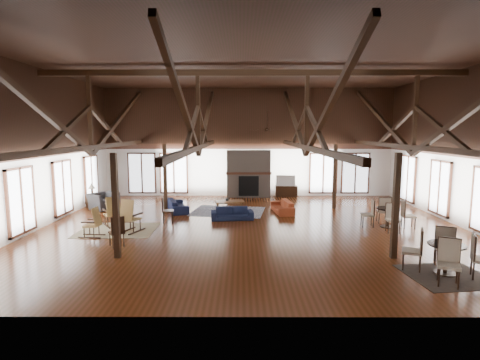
{
  "coord_description": "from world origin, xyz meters",
  "views": [
    {
      "loc": [
        -0.41,
        -13.98,
        3.65
      ],
      "look_at": [
        -0.46,
        1.0,
        1.69
      ],
      "focal_mm": 28.0,
      "sensor_mm": 36.0,
      "label": 1
    }
  ],
  "objects_px": {
    "sofa_orange": "(282,207)",
    "tv_console": "(286,191)",
    "armchair": "(103,201)",
    "cafe_table_far": "(388,214)",
    "sofa_navy_front": "(232,213)",
    "cafe_table_near": "(446,253)",
    "coffee_table": "(230,202)",
    "sofa_navy_left": "(178,205)"
  },
  "relations": [
    {
      "from": "sofa_orange",
      "to": "tv_console",
      "type": "distance_m",
      "value": 4.21
    },
    {
      "from": "armchair",
      "to": "cafe_table_far",
      "type": "bearing_deg",
      "value": -71.9
    },
    {
      "from": "sofa_navy_front",
      "to": "cafe_table_near",
      "type": "bearing_deg",
      "value": -52.16
    },
    {
      "from": "cafe_table_far",
      "to": "tv_console",
      "type": "xyz_separation_m",
      "value": [
        -3.06,
        6.77,
        -0.22
      ]
    },
    {
      "from": "coffee_table",
      "to": "cafe_table_far",
      "type": "relative_size",
      "value": 0.68
    },
    {
      "from": "cafe_table_near",
      "to": "tv_console",
      "type": "bearing_deg",
      "value": 103.33
    },
    {
      "from": "sofa_orange",
      "to": "coffee_table",
      "type": "distance_m",
      "value": 2.39
    },
    {
      "from": "sofa_navy_left",
      "to": "cafe_table_far",
      "type": "bearing_deg",
      "value": -127.11
    },
    {
      "from": "sofa_orange",
      "to": "coffee_table",
      "type": "height_order",
      "value": "sofa_orange"
    },
    {
      "from": "sofa_navy_left",
      "to": "armchair",
      "type": "height_order",
      "value": "armchair"
    },
    {
      "from": "sofa_navy_front",
      "to": "sofa_navy_left",
      "type": "distance_m",
      "value": 3.0
    },
    {
      "from": "sofa_orange",
      "to": "coffee_table",
      "type": "relative_size",
      "value": 1.32
    },
    {
      "from": "sofa_navy_left",
      "to": "sofa_orange",
      "type": "relative_size",
      "value": 1.02
    },
    {
      "from": "armchair",
      "to": "cafe_table_near",
      "type": "relative_size",
      "value": 0.55
    },
    {
      "from": "sofa_orange",
      "to": "armchair",
      "type": "height_order",
      "value": "armchair"
    },
    {
      "from": "sofa_navy_front",
      "to": "sofa_navy_left",
      "type": "height_order",
      "value": "sofa_navy_left"
    },
    {
      "from": "cafe_table_near",
      "to": "tv_console",
      "type": "height_order",
      "value": "cafe_table_near"
    },
    {
      "from": "sofa_orange",
      "to": "cafe_table_far",
      "type": "height_order",
      "value": "cafe_table_far"
    },
    {
      "from": "cafe_table_near",
      "to": "tv_console",
      "type": "relative_size",
      "value": 1.75
    },
    {
      "from": "armchair",
      "to": "coffee_table",
      "type": "bearing_deg",
      "value": -62.12
    },
    {
      "from": "coffee_table",
      "to": "sofa_navy_front",
      "type": "bearing_deg",
      "value": -94.0
    },
    {
      "from": "cafe_table_near",
      "to": "cafe_table_far",
      "type": "distance_m",
      "value": 4.72
    },
    {
      "from": "cafe_table_far",
      "to": "tv_console",
      "type": "relative_size",
      "value": 1.68
    },
    {
      "from": "tv_console",
      "to": "sofa_navy_left",
      "type": "bearing_deg",
      "value": -144.3
    },
    {
      "from": "armchair",
      "to": "tv_console",
      "type": "xyz_separation_m",
      "value": [
        9.03,
        3.43,
        -0.08
      ]
    },
    {
      "from": "sofa_navy_left",
      "to": "coffee_table",
      "type": "distance_m",
      "value": 2.39
    },
    {
      "from": "coffee_table",
      "to": "cafe_table_near",
      "type": "bearing_deg",
      "value": -62.06
    },
    {
      "from": "cafe_table_far",
      "to": "coffee_table",
      "type": "bearing_deg",
      "value": 155.84
    },
    {
      "from": "sofa_orange",
      "to": "sofa_navy_left",
      "type": "bearing_deg",
      "value": -100.78
    },
    {
      "from": "sofa_navy_front",
      "to": "cafe_table_far",
      "type": "bearing_deg",
      "value": -17.32
    },
    {
      "from": "sofa_orange",
      "to": "armchair",
      "type": "bearing_deg",
      "value": -102.81
    },
    {
      "from": "sofa_navy_left",
      "to": "sofa_orange",
      "type": "xyz_separation_m",
      "value": [
        4.76,
        -0.24,
        -0.0
      ]
    },
    {
      "from": "sofa_navy_left",
      "to": "cafe_table_near",
      "type": "bearing_deg",
      "value": -151.37
    },
    {
      "from": "armchair",
      "to": "cafe_table_far",
      "type": "relative_size",
      "value": 0.58
    },
    {
      "from": "sofa_navy_front",
      "to": "sofa_navy_left",
      "type": "relative_size",
      "value": 0.94
    },
    {
      "from": "coffee_table",
      "to": "tv_console",
      "type": "height_order",
      "value": "tv_console"
    },
    {
      "from": "sofa_navy_left",
      "to": "tv_console",
      "type": "height_order",
      "value": "tv_console"
    },
    {
      "from": "sofa_orange",
      "to": "cafe_table_far",
      "type": "relative_size",
      "value": 0.9
    },
    {
      "from": "armchair",
      "to": "tv_console",
      "type": "bearing_deg",
      "value": -35.69
    },
    {
      "from": "armchair",
      "to": "tv_console",
      "type": "relative_size",
      "value": 0.97
    },
    {
      "from": "cafe_table_far",
      "to": "sofa_navy_front",
      "type": "bearing_deg",
      "value": 168.25
    },
    {
      "from": "sofa_navy_left",
      "to": "tv_console",
      "type": "distance_m",
      "value": 6.7
    }
  ]
}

